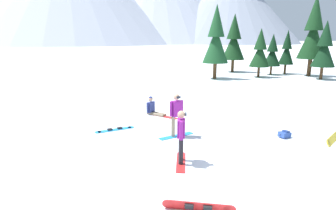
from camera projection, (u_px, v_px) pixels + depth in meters
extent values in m
plane|color=white|center=(249.00, 172.00, 8.49)|extent=(800.00, 800.00, 0.00)
cube|color=red|center=(181.00, 162.00, 9.13)|extent=(0.29, 1.53, 0.02)
cylinder|color=black|center=(181.00, 147.00, 9.18)|extent=(0.15, 0.15, 0.86)
cylinder|color=black|center=(181.00, 151.00, 8.87)|extent=(0.15, 0.15, 0.86)
cube|color=#8C1E8C|center=(181.00, 128.00, 8.86)|extent=(0.24, 0.40, 0.57)
cylinder|color=#8C1E8C|center=(181.00, 126.00, 9.12)|extent=(0.11, 0.11, 0.58)
cylinder|color=#8C1E8C|center=(181.00, 131.00, 8.61)|extent=(0.11, 0.11, 0.58)
sphere|color=tan|center=(181.00, 114.00, 8.76)|extent=(0.24, 0.24, 0.24)
cube|color=black|center=(186.00, 114.00, 8.75)|extent=(0.04, 0.17, 0.08)
cube|color=#1E8CD8|center=(176.00, 136.00, 11.57)|extent=(1.42, 1.13, 0.02)
cylinder|color=gray|center=(180.00, 125.00, 11.55)|extent=(0.15, 0.15, 0.83)
cylinder|color=gray|center=(173.00, 127.00, 11.38)|extent=(0.15, 0.15, 0.83)
cube|color=#8C1E8C|center=(176.00, 109.00, 11.30)|extent=(0.47, 0.43, 0.62)
cylinder|color=#8C1E8C|center=(182.00, 107.00, 11.43)|extent=(0.11, 0.11, 0.58)
cylinder|color=#8C1E8C|center=(171.00, 109.00, 11.16)|extent=(0.11, 0.11, 0.58)
sphere|color=tan|center=(177.00, 97.00, 11.19)|extent=(0.24, 0.24, 0.24)
cube|color=black|center=(179.00, 97.00, 11.07)|extent=(0.16, 0.13, 0.08)
cube|color=gray|center=(151.00, 113.00, 14.94)|extent=(0.43, 0.45, 0.10)
cylinder|color=gray|center=(159.00, 114.00, 14.73)|extent=(0.75, 0.55, 0.14)
cylinder|color=gray|center=(157.00, 115.00, 14.57)|extent=(0.75, 0.55, 0.14)
cube|color=red|center=(164.00, 116.00, 14.43)|extent=(1.39, 1.03, 0.02)
cube|color=navy|center=(151.00, 107.00, 14.86)|extent=(0.42, 0.47, 0.54)
cylinder|color=navy|center=(154.00, 106.00, 15.07)|extent=(0.11, 0.11, 0.52)
cylinder|color=navy|center=(148.00, 108.00, 14.65)|extent=(0.11, 0.11, 0.52)
sphere|color=tan|center=(151.00, 99.00, 14.76)|extent=(0.24, 0.24, 0.24)
sphere|color=navy|center=(151.00, 98.00, 14.75)|extent=(0.20, 0.20, 0.20)
cube|color=red|center=(198.00, 207.00, 6.49)|extent=(1.41, 0.27, 0.28)
cylinder|color=red|center=(168.00, 204.00, 6.59)|extent=(0.30, 0.16, 0.28)
cylinder|color=red|center=(230.00, 210.00, 6.38)|extent=(0.30, 0.16, 0.28)
cube|color=black|center=(189.00, 206.00, 6.47)|extent=(0.21, 0.14, 0.16)
cube|color=black|center=(208.00, 208.00, 6.41)|extent=(0.21, 0.14, 0.16)
cube|color=#1E8CD8|center=(115.00, 130.00, 12.35)|extent=(1.42, 0.99, 0.02)
cylinder|color=#1E8CD8|center=(98.00, 132.00, 12.02)|extent=(0.38, 0.38, 0.02)
cylinder|color=#1E8CD8|center=(131.00, 127.00, 12.68)|extent=(0.38, 0.38, 0.02)
cube|color=black|center=(110.00, 129.00, 12.24)|extent=(0.24, 0.22, 0.07)
cube|color=black|center=(120.00, 128.00, 12.44)|extent=(0.24, 0.22, 0.07)
cube|color=yellow|center=(334.00, 138.00, 10.99)|extent=(1.10, 1.28, 0.26)
cylinder|color=yellow|center=(328.00, 143.00, 10.44)|extent=(0.29, 0.31, 0.26)
cube|color=black|center=(334.00, 136.00, 11.18)|extent=(0.22, 0.23, 0.16)
cube|color=black|center=(331.00, 139.00, 10.85)|extent=(0.22, 0.23, 0.16)
cube|color=#2D4C9E|center=(284.00, 135.00, 11.40)|extent=(0.56, 0.52, 0.24)
cube|color=navy|center=(286.00, 131.00, 11.41)|extent=(0.29, 0.30, 0.08)
cylinder|color=black|center=(281.00, 135.00, 11.28)|extent=(0.11, 0.09, 0.02)
cylinder|color=#472D19|center=(321.00, 73.00, 27.39)|extent=(0.28, 0.28, 1.23)
cone|color=black|center=(324.00, 53.00, 26.95)|extent=(2.15, 2.15, 2.61)
cone|color=black|center=(326.00, 33.00, 26.53)|extent=(1.39, 1.39, 2.40)
cylinder|color=#472D19|center=(271.00, 70.00, 30.98)|extent=(0.22, 0.22, 0.97)
cone|color=black|center=(272.00, 56.00, 30.63)|extent=(1.81, 1.81, 2.06)
cone|color=black|center=(273.00, 43.00, 30.30)|extent=(1.18, 1.18, 1.88)
cylinder|color=#472D19|center=(259.00, 72.00, 28.95)|extent=(0.25, 0.25, 1.08)
cone|color=#143819|center=(260.00, 55.00, 28.56)|extent=(2.02, 2.02, 2.30)
cone|color=#143819|center=(261.00, 39.00, 28.19)|extent=(1.31, 1.31, 2.11)
cylinder|color=#472D19|center=(232.00, 66.00, 33.37)|extent=(0.33, 0.33, 1.47)
cone|color=#143819|center=(234.00, 46.00, 32.84)|extent=(2.60, 2.60, 3.13)
cone|color=#143819|center=(235.00, 26.00, 32.33)|extent=(1.69, 1.69, 2.87)
cylinder|color=#472D19|center=(309.00, 67.00, 29.82)|extent=(0.41, 0.41, 1.81)
cone|color=#143819|center=(313.00, 40.00, 29.16)|extent=(2.78, 2.78, 3.86)
cone|color=#143819|center=(316.00, 12.00, 28.54)|extent=(1.80, 1.80, 3.54)
cylinder|color=#472D19|center=(285.00, 69.00, 31.74)|extent=(0.24, 0.24, 1.06)
cone|color=black|center=(286.00, 54.00, 31.35)|extent=(1.64, 1.64, 2.26)
cone|color=black|center=(288.00, 39.00, 30.99)|extent=(1.06, 1.06, 2.07)
cylinder|color=#472D19|center=(215.00, 71.00, 27.81)|extent=(0.35, 0.35, 1.56)
cone|color=#194723|center=(216.00, 45.00, 27.25)|extent=(2.49, 2.49, 3.31)
cone|color=#194723|center=(217.00, 20.00, 26.71)|extent=(1.62, 1.62, 3.04)
cone|color=#8C93A3|center=(231.00, 5.00, 201.11)|extent=(97.26, 97.26, 53.21)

